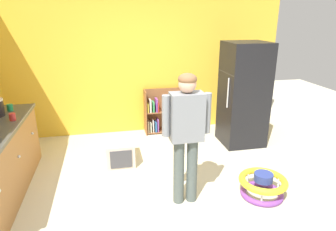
% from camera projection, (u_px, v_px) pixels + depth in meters
% --- Properties ---
extents(ground_plane, '(12.00, 12.00, 0.00)m').
position_uv_depth(ground_plane, '(175.00, 193.00, 3.86)').
color(ground_plane, beige).
rests_on(ground_plane, ground).
extents(back_wall, '(5.20, 0.06, 2.70)m').
position_uv_depth(back_wall, '(147.00, 62.00, 5.58)').
color(back_wall, yellow).
rests_on(back_wall, ground).
extents(refrigerator, '(0.73, 0.68, 1.78)m').
position_uv_depth(refrigerator, '(244.00, 95.00, 5.12)').
color(refrigerator, black).
rests_on(refrigerator, ground).
extents(bookshelf, '(0.80, 0.28, 0.85)m').
position_uv_depth(bookshelf, '(162.00, 113.00, 5.77)').
color(bookshelf, brown).
rests_on(bookshelf, ground).
extents(standing_person, '(0.57, 0.22, 1.60)m').
position_uv_depth(standing_person, '(186.00, 129.00, 3.40)').
color(standing_person, '#4A5452').
rests_on(standing_person, ground).
extents(baby_walker, '(0.60, 0.60, 0.32)m').
position_uv_depth(baby_walker, '(263.00, 185.00, 3.75)').
color(baby_walker, purple).
rests_on(baby_walker, ground).
extents(pet_carrier, '(0.42, 0.55, 0.36)m').
position_uv_depth(pet_carrier, '(120.00, 151.00, 4.61)').
color(pet_carrier, beige).
rests_on(pet_carrier, ground).
extents(green_cup, '(0.08, 0.08, 0.09)m').
position_uv_depth(green_cup, '(10.00, 108.00, 4.21)').
color(green_cup, green).
rests_on(green_cup, kitchen_counter).
extents(red_cup, '(0.08, 0.08, 0.09)m').
position_uv_depth(red_cup, '(12.00, 117.00, 3.83)').
color(red_cup, red).
rests_on(red_cup, kitchen_counter).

